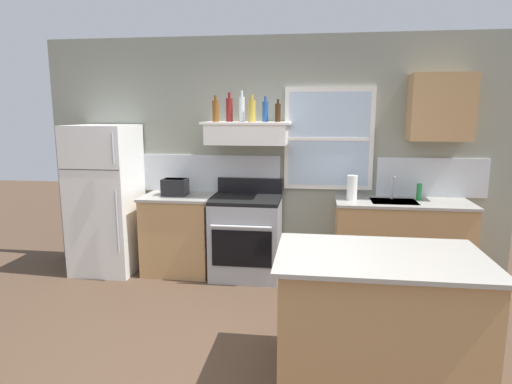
# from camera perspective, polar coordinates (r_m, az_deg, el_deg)

# --- Properties ---
(ground_plane) EXTENTS (16.00, 16.00, 0.00)m
(ground_plane) POSITION_cam_1_polar(r_m,az_deg,el_deg) (3.47, -1.99, -21.96)
(ground_plane) COLOR #4C3828
(back_wall) EXTENTS (5.40, 0.11, 2.70)m
(back_wall) POSITION_cam_1_polar(r_m,az_deg,el_deg) (5.16, 2.43, 4.78)
(back_wall) COLOR gray
(back_wall) RESTS_ON ground_plane
(refrigerator) EXTENTS (0.70, 0.72, 1.71)m
(refrigerator) POSITION_cam_1_polar(r_m,az_deg,el_deg) (5.40, -18.89, -0.88)
(refrigerator) COLOR white
(refrigerator) RESTS_ON ground_plane
(counter_left_of_stove) EXTENTS (0.79, 0.63, 0.91)m
(counter_left_of_stove) POSITION_cam_1_polar(r_m,az_deg,el_deg) (5.22, -9.93, -5.31)
(counter_left_of_stove) COLOR tan
(counter_left_of_stove) RESTS_ON ground_plane
(toaster) EXTENTS (0.30, 0.20, 0.19)m
(toaster) POSITION_cam_1_polar(r_m,az_deg,el_deg) (5.12, -10.45, 0.68)
(toaster) COLOR black
(toaster) RESTS_ON counter_left_of_stove
(stove_range) EXTENTS (0.76, 0.69, 1.09)m
(stove_range) POSITION_cam_1_polar(r_m,az_deg,el_deg) (5.01, -1.26, -5.75)
(stove_range) COLOR #9EA0A5
(stove_range) RESTS_ON ground_plane
(range_hood_shelf) EXTENTS (0.96, 0.52, 0.24)m
(range_hood_shelf) POSITION_cam_1_polar(r_m,az_deg,el_deg) (4.91, -1.14, 7.67)
(range_hood_shelf) COLOR white
(bottle_amber_wine) EXTENTS (0.07, 0.07, 0.28)m
(bottle_amber_wine) POSITION_cam_1_polar(r_m,az_deg,el_deg) (4.91, -5.26, 10.45)
(bottle_amber_wine) COLOR brown
(bottle_amber_wine) RESTS_ON range_hood_shelf
(bottle_red_label_wine) EXTENTS (0.07, 0.07, 0.32)m
(bottle_red_label_wine) POSITION_cam_1_polar(r_m,az_deg,el_deg) (4.97, -3.46, 10.63)
(bottle_red_label_wine) COLOR maroon
(bottle_red_label_wine) RESTS_ON range_hood_shelf
(bottle_clear_tall) EXTENTS (0.06, 0.06, 0.34)m
(bottle_clear_tall) POSITION_cam_1_polar(r_m,az_deg,el_deg) (4.93, -1.85, 10.75)
(bottle_clear_tall) COLOR silver
(bottle_clear_tall) RESTS_ON range_hood_shelf
(bottle_champagne_gold_foil) EXTENTS (0.08, 0.08, 0.29)m
(bottle_champagne_gold_foil) POSITION_cam_1_polar(r_m,az_deg,el_deg) (4.85, -0.53, 10.51)
(bottle_champagne_gold_foil) COLOR #B29333
(bottle_champagne_gold_foil) RESTS_ON range_hood_shelf
(bottle_blue_liqueur) EXTENTS (0.07, 0.07, 0.27)m
(bottle_blue_liqueur) POSITION_cam_1_polar(r_m,az_deg,el_deg) (4.88, 1.22, 10.43)
(bottle_blue_liqueur) COLOR #1E478C
(bottle_blue_liqueur) RESTS_ON range_hood_shelf
(bottle_brown_stout) EXTENTS (0.06, 0.06, 0.24)m
(bottle_brown_stout) POSITION_cam_1_polar(r_m,az_deg,el_deg) (4.85, 2.85, 10.27)
(bottle_brown_stout) COLOR #381E0F
(bottle_brown_stout) RESTS_ON range_hood_shelf
(counter_right_with_sink) EXTENTS (1.43, 0.63, 0.91)m
(counter_right_with_sink) POSITION_cam_1_polar(r_m,az_deg,el_deg) (5.08, 18.24, -6.15)
(counter_right_with_sink) COLOR tan
(counter_right_with_sink) RESTS_ON ground_plane
(sink_faucet) EXTENTS (0.03, 0.17, 0.28)m
(sink_faucet) POSITION_cam_1_polar(r_m,az_deg,el_deg) (5.02, 17.33, 1.07)
(sink_faucet) COLOR silver
(sink_faucet) RESTS_ON counter_right_with_sink
(paper_towel_roll) EXTENTS (0.11, 0.11, 0.27)m
(paper_towel_roll) POSITION_cam_1_polar(r_m,az_deg,el_deg) (4.87, 12.35, 0.56)
(paper_towel_roll) COLOR white
(paper_towel_roll) RESTS_ON counter_right_with_sink
(dish_soap_bottle) EXTENTS (0.06, 0.06, 0.18)m
(dish_soap_bottle) POSITION_cam_1_polar(r_m,az_deg,el_deg) (5.09, 20.38, 0.04)
(dish_soap_bottle) COLOR #268C3F
(dish_soap_bottle) RESTS_ON counter_right_with_sink
(kitchen_island) EXTENTS (1.40, 0.90, 0.91)m
(kitchen_island) POSITION_cam_1_polar(r_m,az_deg,el_deg) (3.26, 15.49, -15.41)
(kitchen_island) COLOR tan
(kitchen_island) RESTS_ON ground_plane
(upper_cabinet_right) EXTENTS (0.64, 0.32, 0.70)m
(upper_cabinet_right) POSITION_cam_1_polar(r_m,az_deg,el_deg) (5.10, 22.82, 10.08)
(upper_cabinet_right) COLOR tan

